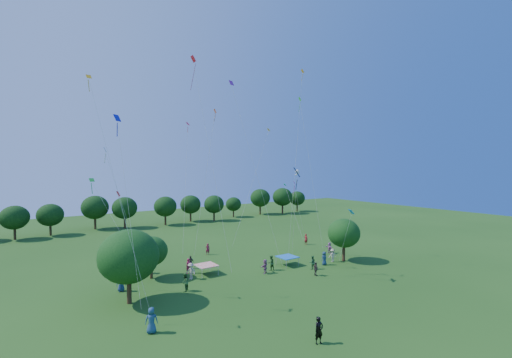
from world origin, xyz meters
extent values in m
plane|color=#265218|center=(0.00, 0.00, 0.00)|extent=(160.00, 160.00, 0.00)
cylinder|color=#422B19|center=(-12.88, 15.42, 1.00)|extent=(0.41, 0.41, 2.01)
ellipsoid|color=#164414|center=(-12.88, 15.42, 4.28)|extent=(5.34, 5.34, 4.81)
cylinder|color=#422B19|center=(-9.06, 21.20, 0.76)|extent=(0.31, 0.31, 1.51)
ellipsoid|color=#164414|center=(-9.06, 21.20, 3.03)|extent=(3.58, 3.58, 3.22)
cylinder|color=#422B19|center=(13.86, 13.92, 0.95)|extent=(0.39, 0.39, 1.91)
ellipsoid|color=#164414|center=(13.86, 13.92, 3.67)|extent=(4.16, 4.16, 3.75)
cylinder|color=#422B19|center=(-21.78, 54.28, 0.93)|extent=(0.38, 0.38, 1.87)
ellipsoid|color=#11350F|center=(-21.78, 54.28, 3.77)|extent=(4.48, 4.48, 4.03)
cylinder|color=#422B19|center=(-16.56, 54.89, 0.92)|extent=(0.38, 0.38, 1.84)
ellipsoid|color=#11350F|center=(-16.56, 54.89, 3.72)|extent=(4.42, 4.42, 3.98)
cylinder|color=#422B19|center=(-8.83, 57.29, 1.07)|extent=(0.44, 0.44, 2.14)
ellipsoid|color=#11350F|center=(-8.83, 57.29, 4.33)|extent=(5.14, 5.14, 4.63)
cylinder|color=#422B19|center=(-3.73, 55.12, 1.01)|extent=(0.42, 0.42, 2.03)
ellipsoid|color=#11350F|center=(-3.73, 55.12, 4.09)|extent=(4.86, 4.86, 4.37)
cylinder|color=#422B19|center=(4.25, 54.00, 0.98)|extent=(0.40, 0.40, 1.96)
ellipsoid|color=#11350F|center=(4.25, 54.00, 3.96)|extent=(4.71, 4.71, 4.24)
cylinder|color=#422B19|center=(10.62, 55.53, 0.96)|extent=(0.39, 0.39, 1.91)
ellipsoid|color=#11350F|center=(10.62, 55.53, 3.87)|extent=(4.59, 4.59, 4.13)
cylinder|color=#422B19|center=(15.42, 53.36, 0.94)|extent=(0.39, 0.39, 1.89)
ellipsoid|color=#11350F|center=(15.42, 53.36, 3.82)|extent=(4.54, 4.54, 4.08)
cylinder|color=#422B19|center=(22.08, 55.90, 0.79)|extent=(0.33, 0.33, 1.58)
ellipsoid|color=#11350F|center=(22.08, 55.90, 3.20)|extent=(3.80, 3.80, 3.42)
cylinder|color=#422B19|center=(30.27, 56.13, 1.07)|extent=(0.44, 0.44, 2.13)
ellipsoid|color=#11350F|center=(30.27, 56.13, 4.31)|extent=(5.12, 5.12, 4.61)
cylinder|color=#422B19|center=(36.10, 54.14, 1.09)|extent=(0.45, 0.45, 2.18)
ellipsoid|color=#11350F|center=(36.10, 54.14, 4.41)|extent=(5.24, 5.24, 4.72)
cylinder|color=#422B19|center=(42.14, 55.19, 0.91)|extent=(0.37, 0.37, 1.81)
ellipsoid|color=#11350F|center=(42.14, 55.19, 3.66)|extent=(4.35, 4.35, 3.91)
cube|color=red|center=(-3.43, 19.08, 1.05)|extent=(2.20, 2.20, 0.08)
cylinder|color=#999999|center=(-4.43, 18.08, 0.55)|extent=(0.05, 0.05, 1.10)
cylinder|color=#999999|center=(-2.43, 18.08, 0.55)|extent=(0.05, 0.05, 1.10)
cylinder|color=#999999|center=(-4.43, 20.08, 0.55)|extent=(0.05, 0.05, 1.10)
cylinder|color=#999999|center=(-2.43, 20.08, 0.55)|extent=(0.05, 0.05, 1.10)
cube|color=blue|center=(6.56, 16.62, 1.05)|extent=(2.20, 2.20, 0.08)
cylinder|color=#999999|center=(5.56, 15.62, 0.55)|extent=(0.05, 0.05, 1.10)
cylinder|color=#999999|center=(7.56, 15.62, 0.55)|extent=(0.05, 0.05, 1.10)
cylinder|color=#999999|center=(5.56, 17.62, 0.55)|extent=(0.05, 0.05, 1.10)
cylinder|color=#999999|center=(7.56, 17.62, 0.55)|extent=(0.05, 0.05, 1.10)
imported|color=black|center=(-3.85, 0.69, 0.94)|extent=(0.74, 0.51, 1.88)
imported|color=navy|center=(-12.95, 8.80, 0.95)|extent=(1.07, 0.83, 1.91)
imported|color=maroon|center=(-4.95, 20.57, 0.85)|extent=(0.65, 0.44, 1.71)
imported|color=#2C5F28|center=(-7.58, 15.39, 0.90)|extent=(0.96, 0.97, 1.80)
imported|color=#B1A28D|center=(-5.60, 18.45, 0.89)|extent=(1.02, 1.28, 1.79)
imported|color=#3F3A32|center=(-4.05, 22.09, 0.79)|extent=(0.93, 0.98, 1.58)
imported|color=#8B5175|center=(2.35, 15.58, 0.81)|extent=(1.57, 1.22, 1.61)
imported|color=navy|center=(10.42, 14.06, 0.84)|extent=(0.83, 0.46, 1.68)
imported|color=maroon|center=(16.31, 23.74, 0.85)|extent=(0.57, 0.72, 1.70)
imported|color=#25572F|center=(7.98, 13.65, 0.80)|extent=(0.88, 0.64, 1.60)
imported|color=#BAB995|center=(-8.96, 23.22, 0.79)|extent=(1.08, 1.05, 1.59)
imported|color=#3E3431|center=(6.53, 11.58, 0.77)|extent=(0.63, 0.98, 1.55)
imported|color=#9D5C94|center=(15.34, 17.85, 0.77)|extent=(0.72, 1.49, 1.53)
imported|color=navy|center=(-12.77, 18.97, 0.87)|extent=(0.92, 0.59, 1.75)
imported|color=maroon|center=(0.64, 26.89, 0.80)|extent=(0.68, 0.53, 1.60)
imported|color=#285223|center=(3.63, 16.13, 0.88)|extent=(0.87, 0.47, 1.75)
imported|color=#B3AB8F|center=(12.36, 14.47, 0.85)|extent=(1.20, 0.78, 1.70)
cube|color=black|center=(3.69, 11.63, 11.72)|extent=(1.33, 1.32, 1.04)
cube|color=black|center=(3.69, 11.68, 10.36)|extent=(0.06, 0.27, 1.18)
sphere|color=white|center=(3.69, 11.57, 11.82)|extent=(0.38, 0.38, 0.38)
cylinder|color=white|center=(3.69, 11.57, 11.54)|extent=(0.27, 0.53, 0.34)
cylinder|color=white|center=(3.69, 11.57, 11.54)|extent=(0.27, 0.53, 0.34)
cylinder|color=beige|center=(4.73, 13.24, 6.25)|extent=(2.11, 3.23, 9.92)
cube|color=red|center=(-4.55, 19.78, 24.38)|extent=(0.43, 0.78, 0.66)
cube|color=red|center=(-4.55, 19.83, 22.41)|extent=(0.47, 0.52, 2.94)
cylinder|color=beige|center=(-3.67, 17.09, 12.68)|extent=(1.78, 5.41, 22.77)
cube|color=red|center=(-0.91, 29.91, 18.48)|extent=(0.74, 0.71, 0.44)
cube|color=red|center=(-0.91, 29.96, 17.66)|extent=(0.08, 0.20, 0.87)
cylinder|color=beige|center=(-2.39, 27.40, 9.76)|extent=(2.99, 5.05, 16.93)
cube|color=#FF290D|center=(-14.64, 11.13, 10.26)|extent=(0.39, 0.49, 0.40)
cylinder|color=beige|center=(-13.66, 10.70, 5.69)|extent=(1.99, 0.88, 8.78)
cube|color=#FAAD16|center=(-15.37, 18.91, 20.63)|extent=(0.51, 0.38, 0.38)
cube|color=#FAAD16|center=(-15.37, 18.96, 19.80)|extent=(0.18, 0.23, 1.07)
cylinder|color=beige|center=(-13.24, 18.61, 10.87)|extent=(4.27, 0.62, 19.14)
cube|color=green|center=(10.85, 19.22, 21.56)|extent=(0.45, 0.60, 0.50)
cube|color=green|center=(10.85, 19.27, 20.52)|extent=(0.17, 0.31, 1.36)
cylinder|color=beige|center=(11.64, 17.73, 11.31)|extent=(1.61, 3.01, 20.03)
cube|color=#1315BF|center=(-13.94, 14.34, 16.41)|extent=(0.70, 0.65, 0.59)
cube|color=#1315BF|center=(-13.94, 14.39, 15.42)|extent=(0.09, 0.26, 1.14)
cylinder|color=beige|center=(-13.59, 12.35, 8.72)|extent=(0.71, 4.01, 14.84)
cube|color=#AB1CA5|center=(10.22, 19.56, 10.13)|extent=(0.59, 0.58, 0.44)
cube|color=#AB1CA5|center=(10.22, 19.61, 9.16)|extent=(0.07, 0.29, 1.27)
cylinder|color=beige|center=(12.03, 20.45, 5.61)|extent=(3.64, 1.79, 8.62)
cube|color=silver|center=(-14.25, 17.88, 13.89)|extent=(0.38, 0.54, 0.45)
cube|color=silver|center=(-14.25, 17.93, 13.11)|extent=(0.15, 0.22, 0.93)
cylinder|color=beige|center=(-12.45, 17.95, 7.49)|extent=(3.62, 0.16, 12.39)
cube|color=#0CB1C1|center=(14.96, 27.37, 9.39)|extent=(0.39, 0.52, 0.36)
cylinder|color=beige|center=(14.42, 24.53, 5.24)|extent=(1.09, 5.69, 7.90)
cube|color=#BC400B|center=(-1.42, 20.59, 18.97)|extent=(0.35, 0.56, 0.47)
cube|color=#BC400B|center=(-1.42, 20.64, 18.18)|extent=(0.16, 0.21, 0.92)
cylinder|color=beige|center=(-2.32, 21.74, 10.03)|extent=(1.82, 2.33, 17.46)
cube|color=#EEAF0C|center=(7.83, 22.30, 17.47)|extent=(0.57, 0.47, 0.41)
cylinder|color=beige|center=(5.51, 23.38, 9.28)|extent=(4.65, 2.19, 15.97)
cube|color=orange|center=(8.17, 15.75, 24.12)|extent=(0.43, 0.56, 0.42)
cube|color=orange|center=(8.17, 15.80, 23.34)|extent=(0.15, 0.21, 0.91)
cylinder|color=beige|center=(7.15, 15.85, 12.60)|extent=(2.06, 0.20, 22.61)
cube|color=green|center=(-14.57, 23.37, 10.92)|extent=(0.55, 0.44, 0.36)
cube|color=green|center=(-14.57, 23.42, 10.02)|extent=(0.19, 0.25, 1.17)
cylinder|color=beige|center=(-12.58, 20.77, 6.01)|extent=(3.99, 5.23, 9.43)
cube|color=#1684E5|center=(9.25, 8.88, 7.35)|extent=(0.67, 0.81, 0.54)
cylinder|color=beige|center=(9.63, 10.06, 4.18)|extent=(0.79, 2.38, 5.77)
cube|color=#841996|center=(-1.25, 17.01, 21.62)|extent=(0.67, 0.47, 0.55)
cylinder|color=beige|center=(0.87, 15.09, 11.33)|extent=(4.25, 3.86, 20.07)
camera|label=1|loc=(-20.67, -16.06, 12.27)|focal=24.00mm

